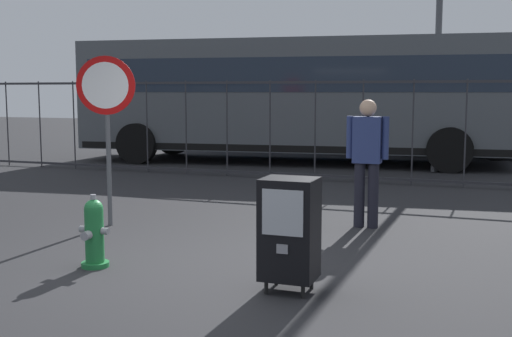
{
  "coord_description": "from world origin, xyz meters",
  "views": [
    {
      "loc": [
        2.79,
        -5.59,
        1.78
      ],
      "look_at": [
        0.3,
        1.2,
        0.9
      ],
      "focal_mm": 44.92,
      "sensor_mm": 36.0,
      "label": 1
    }
  ],
  "objects_px": {
    "pedestrian": "(367,155)",
    "bus_near": "(294,94)",
    "bus_far": "(368,93)",
    "fire_hydrant": "(94,233)",
    "stop_sign": "(107,105)",
    "newspaper_box_primary": "(289,229)"
  },
  "relations": [
    {
      "from": "stop_sign",
      "to": "pedestrian",
      "type": "distance_m",
      "value": 3.45
    },
    {
      "from": "fire_hydrant",
      "to": "pedestrian",
      "type": "distance_m",
      "value": 3.67
    },
    {
      "from": "newspaper_box_primary",
      "to": "bus_far",
      "type": "distance_m",
      "value": 13.88
    },
    {
      "from": "bus_near",
      "to": "bus_far",
      "type": "relative_size",
      "value": 1.01
    },
    {
      "from": "stop_sign",
      "to": "bus_far",
      "type": "relative_size",
      "value": 0.21
    },
    {
      "from": "fire_hydrant",
      "to": "bus_near",
      "type": "height_order",
      "value": "bus_near"
    },
    {
      "from": "stop_sign",
      "to": "pedestrian",
      "type": "height_order",
      "value": "stop_sign"
    },
    {
      "from": "bus_near",
      "to": "bus_far",
      "type": "xyz_separation_m",
      "value": [
        1.17,
        3.7,
        0.0
      ]
    },
    {
      "from": "fire_hydrant",
      "to": "pedestrian",
      "type": "height_order",
      "value": "pedestrian"
    },
    {
      "from": "newspaper_box_primary",
      "to": "stop_sign",
      "type": "distance_m",
      "value": 3.75
    },
    {
      "from": "stop_sign",
      "to": "bus_far",
      "type": "xyz_separation_m",
      "value": [
        1.27,
        11.83,
        0.11
      ]
    },
    {
      "from": "fire_hydrant",
      "to": "stop_sign",
      "type": "relative_size",
      "value": 0.33
    },
    {
      "from": "pedestrian",
      "to": "bus_far",
      "type": "distance_m",
      "value": 10.97
    },
    {
      "from": "pedestrian",
      "to": "bus_near",
      "type": "bearing_deg",
      "value": 113.8
    },
    {
      "from": "pedestrian",
      "to": "stop_sign",
      "type": "bearing_deg",
      "value": -161.7
    },
    {
      "from": "pedestrian",
      "to": "fire_hydrant",
      "type": "bearing_deg",
      "value": -128.06
    },
    {
      "from": "fire_hydrant",
      "to": "bus_near",
      "type": "distance_m",
      "value": 10.06
    },
    {
      "from": "newspaper_box_primary",
      "to": "pedestrian",
      "type": "relative_size",
      "value": 0.61
    },
    {
      "from": "newspaper_box_primary",
      "to": "pedestrian",
      "type": "distance_m",
      "value": 2.97
    },
    {
      "from": "fire_hydrant",
      "to": "newspaper_box_primary",
      "type": "xyz_separation_m",
      "value": [
        2.09,
        -0.09,
        0.22
      ]
    },
    {
      "from": "fire_hydrant",
      "to": "stop_sign",
      "type": "height_order",
      "value": "stop_sign"
    },
    {
      "from": "bus_far",
      "to": "bus_near",
      "type": "bearing_deg",
      "value": -103.66
    }
  ]
}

